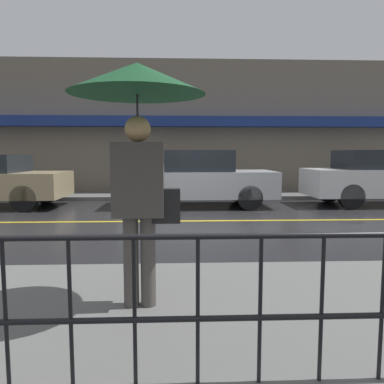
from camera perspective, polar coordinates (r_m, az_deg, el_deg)
ground_plane at (r=8.27m, az=-1.54°, el=-4.46°), size 80.00×80.00×0.00m
sidewalk_near at (r=3.48m, az=-0.22°, el=-18.15°), size 28.00×2.70×0.13m
sidewalk_far at (r=12.69m, az=-1.85°, el=-0.58°), size 28.00×1.71×0.13m
lane_marking at (r=8.27m, az=-1.54°, el=-4.44°), size 25.20×0.12×0.01m
building_storefront at (r=13.62m, az=-1.92°, el=9.78°), size 28.00×0.85×4.80m
railing_foreground at (r=2.22m, az=0.89°, el=-14.69°), size 12.00×0.04×0.90m
pedestrian at (r=3.28m, az=-8.24°, el=12.34°), size 1.16×1.16×2.11m
car_silver at (r=10.52m, az=0.63°, el=2.12°), size 4.27×1.83×1.58m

